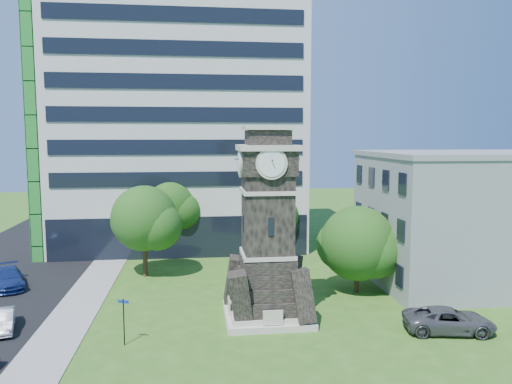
{
  "coord_description": "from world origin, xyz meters",
  "views": [
    {
      "loc": [
        -1.41,
        -28.65,
        11.59
      ],
      "look_at": [
        2.98,
        7.84,
        7.48
      ],
      "focal_mm": 35.0,
      "sensor_mm": 36.0,
      "label": 1
    }
  ],
  "objects": [
    {
      "name": "street_sign",
      "position": [
        -5.51,
        -1.26,
        1.67
      ],
      "size": [
        0.64,
        0.06,
        2.66
      ],
      "rotation": [
        0.0,
        0.0,
        -0.4
      ],
      "color": "black",
      "rests_on": "ground"
    },
    {
      "name": "tree_nw",
      "position": [
        -5.64,
        12.68,
        4.69
      ],
      "size": [
        5.96,
        5.42,
        7.59
      ],
      "rotation": [
        0.0,
        0.0,
        -0.35
      ],
      "color": "#332114",
      "rests_on": "ground"
    },
    {
      "name": "park_bench",
      "position": [
        2.34,
        1.8,
        0.44
      ],
      "size": [
        1.61,
        0.43,
        0.83
      ],
      "rotation": [
        0.0,
        0.0,
        -0.29
      ],
      "color": "black",
      "rests_on": "ground"
    },
    {
      "name": "car_street_north",
      "position": [
        -15.91,
        10.71,
        0.75
      ],
      "size": [
        3.92,
        5.59,
        1.5
      ],
      "primitive_type": "imported",
      "rotation": [
        0.0,
        0.0,
        0.39
      ],
      "color": "navy",
      "rests_on": "ground"
    },
    {
      "name": "car_east_lot",
      "position": [
        13.39,
        -1.67,
        0.73
      ],
      "size": [
        5.62,
        3.31,
        1.47
      ],
      "primitive_type": "imported",
      "rotation": [
        0.0,
        0.0,
        1.4
      ],
      "color": "#4C4B50",
      "rests_on": "ground"
    },
    {
      "name": "office_tall",
      "position": [
        -3.2,
        25.84,
        14.22
      ],
      "size": [
        26.2,
        15.11,
        28.6
      ],
      "color": "silver",
      "rests_on": "ground"
    },
    {
      "name": "tree_nc",
      "position": [
        -3.82,
        19.81,
        4.93
      ],
      "size": [
        5.76,
        5.24,
        7.76
      ],
      "rotation": [
        0.0,
        0.0,
        0.22
      ],
      "color": "#332114",
      "rests_on": "ground"
    },
    {
      "name": "tree_east",
      "position": [
        10.47,
        6.42,
        3.58
      ],
      "size": [
        6.11,
        5.55,
        6.5
      ],
      "rotation": [
        0.0,
        0.0,
        -0.41
      ],
      "color": "#332114",
      "rests_on": "ground"
    },
    {
      "name": "ground",
      "position": [
        0.0,
        0.0,
        0.0
      ],
      "size": [
        160.0,
        160.0,
        0.0
      ],
      "primitive_type": "plane",
      "color": "#305F1B",
      "rests_on": "ground"
    },
    {
      "name": "car_street_mid",
      "position": [
        -13.08,
        1.73,
        0.61
      ],
      "size": [
        2.29,
        3.94,
        1.23
      ],
      "primitive_type": "imported",
      "rotation": [
        0.0,
        0.0,
        0.28
      ],
      "color": "#B5B7BD",
      "rests_on": "ground"
    },
    {
      "name": "sidewalk",
      "position": [
        -9.5,
        5.0,
        0.03
      ],
      "size": [
        3.0,
        70.0,
        0.06
      ],
      "primitive_type": "cube",
      "color": "gray",
      "rests_on": "ground"
    },
    {
      "name": "clock_tower",
      "position": [
        3.0,
        2.0,
        5.28
      ],
      "size": [
        5.4,
        5.4,
        12.22
      ],
      "color": "beige",
      "rests_on": "ground"
    },
    {
      "name": "office_low",
      "position": [
        19.97,
        8.0,
        5.21
      ],
      "size": [
        15.2,
        12.2,
        10.4
      ],
      "color": "gray",
      "rests_on": "ground"
    },
    {
      "name": "tree_ne",
      "position": [
        5.54,
        19.42,
        4.19
      ],
      "size": [
        5.81,
        5.28,
        7.01
      ],
      "rotation": [
        0.0,
        0.0,
        0.3
      ],
      "color": "#332114",
      "rests_on": "ground"
    }
  ]
}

